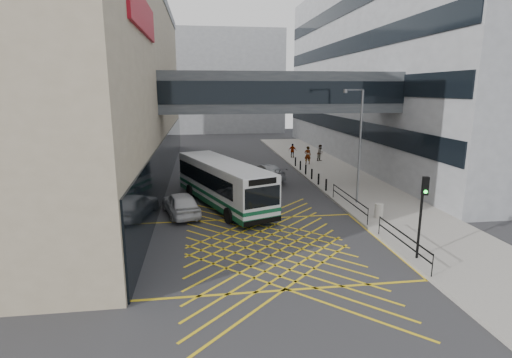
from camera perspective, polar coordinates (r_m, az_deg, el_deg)
name	(u,v)px	position (r m, az deg, el deg)	size (l,w,h in m)	color
ground	(267,247)	(20.36, 1.58, -9.64)	(120.00, 120.00, 0.00)	#333335
building_whsmith	(9,86)	(37.61, -31.86, 11.24)	(24.17, 42.00, 16.00)	tan
building_right	(445,68)	(50.53, 25.35, 14.10)	(24.09, 44.00, 20.00)	gray
building_far	(205,82)	(78.58, -7.32, 13.54)	(28.00, 16.00, 18.00)	gray
skybridge	(280,92)	(31.18, 3.51, 12.25)	(20.00, 4.10, 3.00)	#40464B
pavement	(338,177)	(36.51, 11.68, 0.34)	(6.00, 54.00, 0.16)	gray
box_junction	(267,247)	(20.36, 1.58, -9.63)	(12.00, 9.00, 0.01)	gold
bus	(222,182)	(26.93, -4.84, -0.46)	(6.16, 10.95, 3.02)	silver
car_white	(181,203)	(25.44, -10.70, -3.43)	(1.96, 4.79, 1.52)	silver
car_dark	(202,176)	(32.98, -7.76, 0.44)	(1.98, 5.07, 1.59)	black
car_silver	(266,171)	(34.80, 1.43, 1.11)	(2.02, 4.78, 1.49)	gray
traffic_light	(422,206)	(19.22, 22.68, -3.57)	(0.29, 0.46, 3.87)	black
street_lamp	(358,140)	(27.29, 14.41, 5.46)	(1.66, 0.85, 7.59)	slate
litter_bin	(379,211)	(25.16, 17.15, -4.36)	(0.51, 0.51, 0.88)	#ADA89E
kerb_railings	(370,214)	(23.40, 15.93, -4.84)	(0.05, 12.54, 1.00)	black
bollards	(309,172)	(35.58, 7.54, 1.04)	(0.14, 10.14, 0.90)	black
pedestrian_a	(308,155)	(41.54, 7.39, 3.39)	(0.74, 0.53, 1.85)	gray
pedestrian_b	(320,153)	(43.58, 9.19, 3.70)	(0.85, 0.50, 1.75)	gray
pedestrian_c	(293,151)	(45.38, 5.25, 4.05)	(0.93, 0.45, 1.57)	gray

